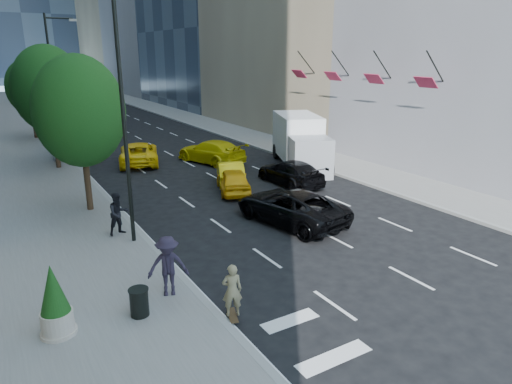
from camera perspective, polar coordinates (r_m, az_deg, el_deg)
ground at (r=19.17m, az=7.73°, el=-6.53°), size 160.00×160.00×0.00m
sidewalk_left at (r=44.31m, az=-27.78°, el=5.33°), size 6.00×120.00×0.15m
sidewalk_right at (r=49.05m, az=-5.04°, el=8.20°), size 4.00×120.00×0.15m
lamp_near at (r=18.35m, az=-15.84°, el=10.77°), size 2.13×0.22×10.00m
lamp_far at (r=35.98m, az=-23.81°, el=12.82°), size 2.13×0.22×10.00m
tree_near at (r=23.11m, az=-21.19°, el=9.36°), size 4.20×4.20×7.46m
tree_mid at (r=32.93m, az=-24.49°, el=11.59°), size 4.50×4.50×7.99m
tree_far at (r=45.88m, az=-26.50°, el=11.63°), size 3.90×3.90×6.92m
traffic_signal at (r=53.93m, az=-26.40°, el=11.79°), size 2.48×0.53×5.20m
facade_flags at (r=32.15m, az=12.14°, el=14.17°), size 1.85×13.30×2.05m
skateboarder at (r=13.77m, az=-3.00°, el=-12.57°), size 0.70×0.57×1.65m
black_sedan_lincoln at (r=21.16m, az=4.36°, el=-1.80°), size 3.65×6.11×1.59m
black_sedan_mercedes at (r=27.38m, az=4.31°, el=2.46°), size 2.13×5.05×1.45m
taxi_a at (r=25.78m, az=-2.85°, el=1.47°), size 2.96×4.37×1.38m
taxi_b at (r=27.54m, az=-3.23°, el=2.49°), size 2.99×4.43×1.38m
taxi_c at (r=33.48m, az=-14.45°, el=4.74°), size 4.08×6.03×1.54m
taxi_d at (r=32.89m, az=-5.62°, el=5.07°), size 3.88×6.02×1.62m
city_bus at (r=39.79m, az=-21.46°, el=6.99°), size 5.11×10.59×2.87m
box_truck at (r=31.56m, az=5.57°, el=6.32°), size 5.18×7.68×3.47m
pedestrian_a at (r=20.20m, az=-16.82°, el=-2.59°), size 1.03×0.88×1.86m
pedestrian_c at (r=14.88m, az=-10.95°, el=-9.07°), size 1.47×1.15×2.00m
trash_can at (r=14.26m, az=-14.39°, el=-13.25°), size 0.55×0.55×0.82m
planter_shrub at (r=13.86m, az=-23.86°, el=-12.44°), size 0.87×0.87×2.10m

